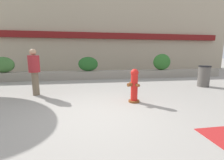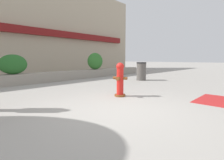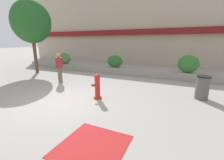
{
  "view_description": "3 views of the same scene",
  "coord_description": "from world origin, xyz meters",
  "px_view_note": "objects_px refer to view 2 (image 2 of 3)",
  "views": [
    {
      "loc": [
        -0.21,
        -3.61,
        1.51
      ],
      "look_at": [
        0.74,
        2.33,
        0.5
      ],
      "focal_mm": 24.0,
      "sensor_mm": 36.0,
      "label": 1
    },
    {
      "loc": [
        -3.02,
        -2.64,
        1.2
      ],
      "look_at": [
        1.82,
        1.79,
        0.4
      ],
      "focal_mm": 28.0,
      "sensor_mm": 36.0,
      "label": 2
    },
    {
      "loc": [
        4.37,
        -4.36,
        2.38
      ],
      "look_at": [
        1.72,
        1.34,
        0.78
      ],
      "focal_mm": 24.0,
      "sensor_mm": 36.0,
      "label": 3
    }
  ],
  "objects_px": {
    "hedge_bush_1": "(13,64)",
    "fire_hydrant": "(120,79)",
    "trash_bin": "(141,71)",
    "hedge_bush_2": "(95,61)"
  },
  "relations": [
    {
      "from": "hedge_bush_2",
      "to": "fire_hydrant",
      "type": "distance_m",
      "value": 6.23
    },
    {
      "from": "fire_hydrant",
      "to": "trash_bin",
      "type": "bearing_deg",
      "value": 24.3
    },
    {
      "from": "hedge_bush_1",
      "to": "hedge_bush_2",
      "type": "xyz_separation_m",
      "value": [
        4.98,
        0.0,
        0.1
      ]
    },
    {
      "from": "hedge_bush_2",
      "to": "fire_hydrant",
      "type": "height_order",
      "value": "hedge_bush_2"
    },
    {
      "from": "fire_hydrant",
      "to": "trash_bin",
      "type": "distance_m",
      "value": 4.45
    },
    {
      "from": "fire_hydrant",
      "to": "trash_bin",
      "type": "height_order",
      "value": "fire_hydrant"
    },
    {
      "from": "hedge_bush_1",
      "to": "fire_hydrant",
      "type": "xyz_separation_m",
      "value": [
        1.44,
        -5.1,
        -0.4
      ]
    },
    {
      "from": "hedge_bush_1",
      "to": "trash_bin",
      "type": "relative_size",
      "value": 1.22
    },
    {
      "from": "hedge_bush_1",
      "to": "trash_bin",
      "type": "bearing_deg",
      "value": -30.71
    },
    {
      "from": "fire_hydrant",
      "to": "trash_bin",
      "type": "xyz_separation_m",
      "value": [
        4.06,
        1.83,
        -0.04
      ]
    }
  ]
}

